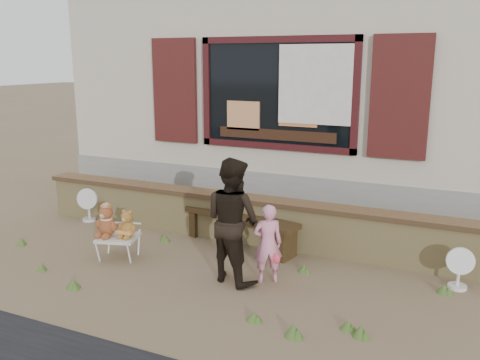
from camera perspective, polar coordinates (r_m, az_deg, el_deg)
The scene contains 12 objects.
ground at distance 6.54m, azimuth -2.21°, elevation -9.68°, with size 80.00×80.00×0.00m, color brown.
shopfront at distance 10.24m, azimuth 9.22°, elevation 10.09°, with size 8.04×5.13×4.00m.
brick_wall at distance 7.27m, azimuth 1.31°, elevation -4.39°, with size 7.10×0.36×0.67m.
bench at distance 7.11m, azimuth 0.04°, elevation -4.88°, with size 1.82×0.79×0.46m.
folding_chair at distance 6.89m, azimuth -13.52°, elevation -6.37°, with size 0.60×0.56×0.30m.
teddy_bear_left at distance 6.86m, azimuth -14.73°, elevation -4.35°, with size 0.32×0.28×0.43m, color brown, non-canonical shape.
teddy_bear_right at distance 6.77m, azimuth -12.52°, elevation -4.75°, with size 0.27×0.24×0.37m, color brown, non-canonical shape.
child at distance 5.96m, azimuth 3.13°, elevation -7.13°, with size 0.35×0.23×0.95m, color pink.
adult at distance 5.91m, azimuth -0.86°, elevation -4.54°, with size 0.72×0.56×1.48m, color black.
fan_left at distance 8.58m, azimuth -16.63°, elevation -2.64°, with size 0.35×0.23×0.55m.
fan_right at distance 6.37m, azimuth 23.39°, elevation -9.03°, with size 0.32×0.21×0.50m.
grass_tufts at distance 5.81m, azimuth -0.23°, elevation -12.20°, with size 5.70×1.92×0.14m.
Camera 1 is at (2.72, -5.36, 2.56)m, focal length 38.00 mm.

